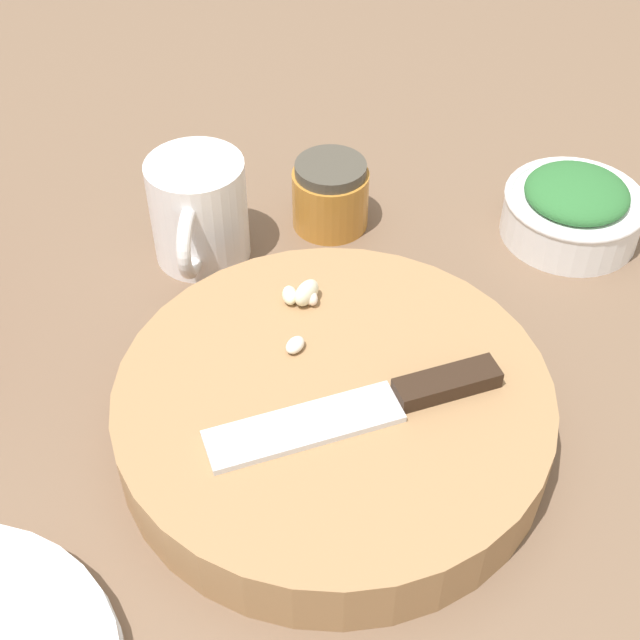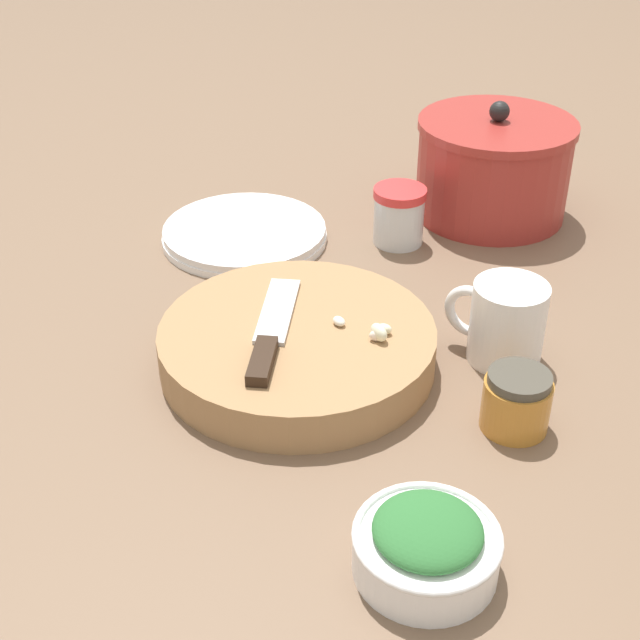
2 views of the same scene
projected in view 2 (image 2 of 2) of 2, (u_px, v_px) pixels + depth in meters
name	position (u px, v px, depth m)	size (l,w,h in m)	color
ground_plane	(361.00, 358.00, 1.00)	(5.00, 5.00, 0.00)	brown
cutting_board	(298.00, 349.00, 0.97)	(0.30, 0.30, 0.05)	#9E754C
chef_knife	(270.00, 334.00, 0.94)	(0.20, 0.08, 0.01)	black
garlic_cloves	(374.00, 330.00, 0.94)	(0.06, 0.06, 0.02)	#F1DCCD
herb_bowl	(426.00, 545.00, 0.73)	(0.12, 0.12, 0.06)	white
spice_jar	(399.00, 215.00, 1.21)	(0.07, 0.07, 0.08)	silver
coffee_mug	(505.00, 322.00, 0.97)	(0.10, 0.10, 0.09)	white
plate_stack	(245.00, 234.00, 1.23)	(0.23, 0.23, 0.02)	white
honey_jar	(516.00, 401.00, 0.88)	(0.07, 0.07, 0.06)	#BC7A2D
stock_pot	(493.00, 168.00, 1.27)	(0.22, 0.22, 0.17)	#9E2D28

